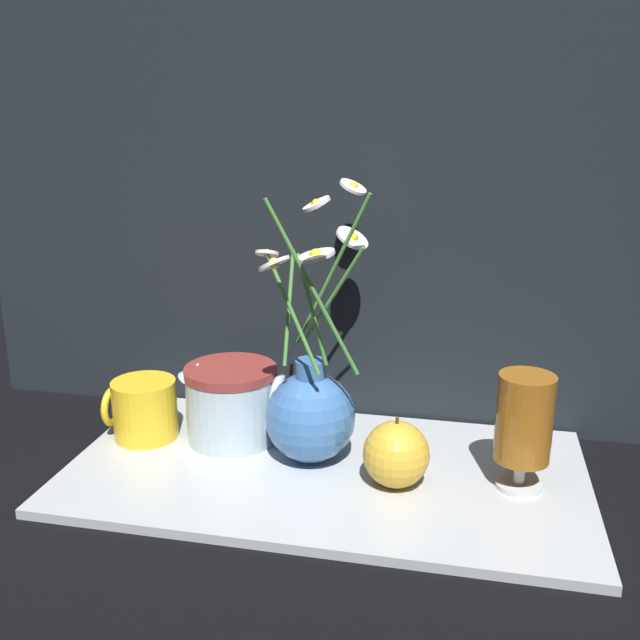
{
  "coord_description": "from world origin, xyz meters",
  "views": [
    {
      "loc": [
        0.16,
        -0.81,
        0.45
      ],
      "look_at": [
        -0.01,
        0.0,
        0.21
      ],
      "focal_mm": 40.0,
      "sensor_mm": 36.0,
      "label": 1
    }
  ],
  "objects_px": {
    "orange_fruit": "(396,454)",
    "ceramic_pitcher": "(233,399)",
    "yellow_mug": "(143,409)",
    "tea_glass": "(524,421)",
    "vase_with_flowers": "(311,409)"
  },
  "relations": [
    {
      "from": "yellow_mug",
      "to": "ceramic_pitcher",
      "type": "relative_size",
      "value": 0.65
    },
    {
      "from": "yellow_mug",
      "to": "ceramic_pitcher",
      "type": "distance_m",
      "value": 0.13
    },
    {
      "from": "vase_with_flowers",
      "to": "orange_fruit",
      "type": "xyz_separation_m",
      "value": [
        0.12,
        -0.05,
        -0.03
      ]
    },
    {
      "from": "ceramic_pitcher",
      "to": "orange_fruit",
      "type": "xyz_separation_m",
      "value": [
        0.23,
        -0.08,
        -0.02
      ]
    },
    {
      "from": "tea_glass",
      "to": "yellow_mug",
      "type": "bearing_deg",
      "value": 175.9
    },
    {
      "from": "vase_with_flowers",
      "to": "ceramic_pitcher",
      "type": "bearing_deg",
      "value": 163.41
    },
    {
      "from": "yellow_mug",
      "to": "vase_with_flowers",
      "type": "bearing_deg",
      "value": -3.59
    },
    {
      "from": "orange_fruit",
      "to": "vase_with_flowers",
      "type": "bearing_deg",
      "value": 158.82
    },
    {
      "from": "yellow_mug",
      "to": "orange_fruit",
      "type": "distance_m",
      "value": 0.36
    },
    {
      "from": "orange_fruit",
      "to": "ceramic_pitcher",
      "type": "bearing_deg",
      "value": 161.1
    },
    {
      "from": "yellow_mug",
      "to": "tea_glass",
      "type": "height_order",
      "value": "tea_glass"
    },
    {
      "from": "vase_with_flowers",
      "to": "tea_glass",
      "type": "bearing_deg",
      "value": -4.58
    },
    {
      "from": "yellow_mug",
      "to": "tea_glass",
      "type": "relative_size",
      "value": 0.68
    },
    {
      "from": "orange_fruit",
      "to": "yellow_mug",
      "type": "bearing_deg",
      "value": 170.46
    },
    {
      "from": "yellow_mug",
      "to": "orange_fruit",
      "type": "height_order",
      "value": "orange_fruit"
    }
  ]
}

